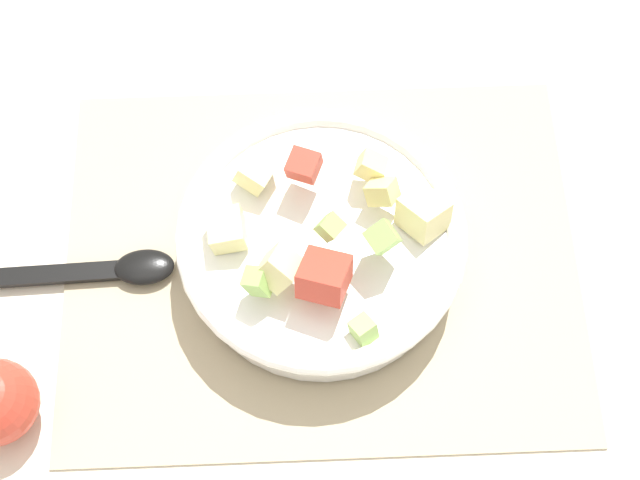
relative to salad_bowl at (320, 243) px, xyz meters
name	(u,v)px	position (x,y,z in m)	size (l,w,h in m)	color
ground_plane	(321,260)	(0.00, 0.00, -0.04)	(2.40, 2.40, 0.00)	silver
placemat	(321,259)	(0.00, 0.00, -0.04)	(0.48, 0.38, 0.01)	tan
salad_bowl	(320,243)	(0.00, 0.00, 0.00)	(0.26, 0.26, 0.11)	white
serving_spoon	(97,271)	(0.21, 0.01, -0.03)	(0.22, 0.04, 0.01)	black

